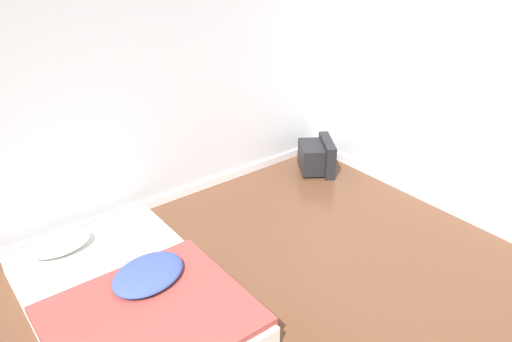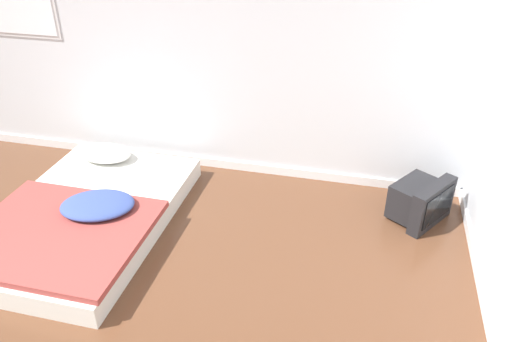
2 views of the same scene
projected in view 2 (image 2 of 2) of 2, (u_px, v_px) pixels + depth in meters
The scene contains 3 objects.
wall_back at pixel (145, 36), 4.60m from camera, with size 8.40×0.08×2.60m.
mattress_bed at pixel (84, 215), 4.18m from camera, with size 1.36×2.04×0.32m.
crt_tv at pixel (421, 201), 4.24m from camera, with size 0.56×0.60×0.38m.
Camera 2 is at (2.05, -1.50, 2.56)m, focal length 35.00 mm.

